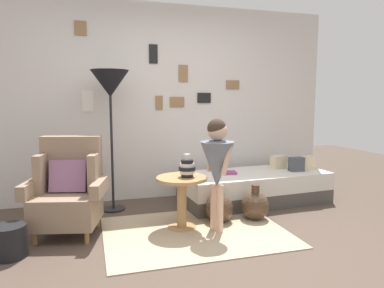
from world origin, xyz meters
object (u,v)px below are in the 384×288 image
at_px(vase_striped, 187,168).
at_px(person_child, 217,160).
at_px(floor_lamp, 110,88).
at_px(demijohn_near, 219,208).
at_px(magazine_basket, 10,241).
at_px(book_on_daybed, 228,173).
at_px(armchair, 68,190).
at_px(demijohn_far, 255,206).
at_px(side_table, 182,192).
at_px(daybed, 254,187).

height_order(vase_striped, person_child, person_child).
xyz_separation_m(floor_lamp, demijohn_near, (1.09, -0.78, -1.32)).
bearing_deg(magazine_basket, book_on_daybed, 21.09).
distance_m(armchair, demijohn_far, 2.01).
xyz_separation_m(vase_striped, floor_lamp, (-0.70, 0.86, 0.83)).
height_order(side_table, book_on_daybed, side_table).
bearing_deg(floor_lamp, daybed, -6.07).
height_order(book_on_daybed, demijohn_near, book_on_daybed).
xyz_separation_m(side_table, demijohn_near, (0.45, 0.07, -0.23)).
height_order(daybed, side_table, side_table).
bearing_deg(demijohn_near, person_child, -116.51).
relative_size(daybed, demijohn_near, 4.97).
bearing_deg(demijohn_near, floor_lamp, 144.61).
height_order(armchair, magazine_basket, armchair).
height_order(daybed, book_on_daybed, book_on_daybed).
distance_m(demijohn_far, magazine_basket, 2.46).
bearing_deg(demijohn_far, magazine_basket, -173.42).
bearing_deg(person_child, armchair, 165.00).
xyz_separation_m(vase_striped, demijohn_far, (0.81, 0.05, -0.49)).
bearing_deg(person_child, magazine_basket, -177.98).
bearing_deg(floor_lamp, magazine_basket, -130.73).
xyz_separation_m(vase_striped, book_on_daybed, (0.73, 0.68, -0.23)).
relative_size(side_table, floor_lamp, 0.33).
bearing_deg(person_child, side_table, 150.36).
height_order(side_table, vase_striped, vase_striped).
relative_size(daybed, vase_striped, 8.11).
xyz_separation_m(person_child, book_on_daybed, (0.46, 0.85, -0.33)).
xyz_separation_m(side_table, magazine_basket, (-1.59, -0.25, -0.25)).
bearing_deg(vase_striped, magazine_basket, -171.89).
distance_m(floor_lamp, demijohn_far, 2.16).
xyz_separation_m(demijohn_far, magazine_basket, (-2.45, -0.28, -0.02)).
bearing_deg(armchair, side_table, -10.32).
relative_size(side_table, person_child, 0.47).
xyz_separation_m(side_table, demijohn_far, (0.86, 0.03, -0.23)).
bearing_deg(demijohn_near, side_table, -171.39).
xyz_separation_m(side_table, floor_lamp, (-0.65, 0.84, 1.09)).
relative_size(floor_lamp, demijohn_far, 4.24).
xyz_separation_m(daybed, vase_striped, (-1.10, -0.67, 0.45)).
bearing_deg(daybed, person_child, -134.99).
xyz_separation_m(armchair, floor_lamp, (0.48, 0.64, 1.04)).
distance_m(person_child, magazine_basket, 2.00).
bearing_deg(side_table, floor_lamp, 127.49).
height_order(floor_lamp, book_on_daybed, floor_lamp).
distance_m(floor_lamp, demijohn_near, 1.88).
height_order(armchair, person_child, person_child).
bearing_deg(magazine_basket, demijohn_far, 6.58).
relative_size(armchair, book_on_daybed, 4.41).
relative_size(floor_lamp, person_child, 1.46).
bearing_deg(armchair, floor_lamp, 53.37).
distance_m(armchair, demijohn_near, 1.60).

